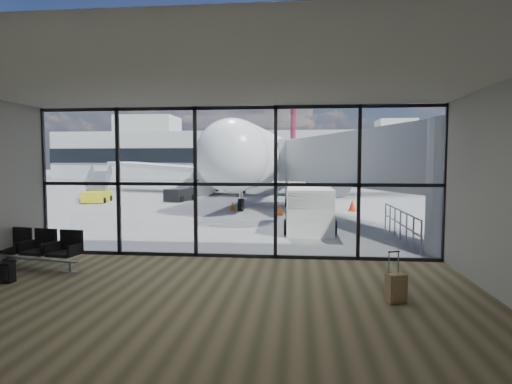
% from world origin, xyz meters
% --- Properties ---
extents(ground, '(220.00, 220.00, 0.00)m').
position_xyz_m(ground, '(0.00, 40.00, 0.00)').
color(ground, slate).
rests_on(ground, ground).
extents(lounge_shell, '(12.02, 8.01, 4.51)m').
position_xyz_m(lounge_shell, '(0.00, -4.80, 2.65)').
color(lounge_shell, brown).
rests_on(lounge_shell, ground).
extents(glass_curtain_wall, '(12.10, 0.12, 4.50)m').
position_xyz_m(glass_curtain_wall, '(0.00, 0.00, 2.25)').
color(glass_curtain_wall, white).
rests_on(glass_curtain_wall, ground).
extents(jet_bridge, '(8.00, 16.50, 4.33)m').
position_xyz_m(jet_bridge, '(4.90, 7.07, 2.76)').
color(jet_bridge, '#999D9E').
rests_on(jet_bridge, ground).
extents(apron_railing, '(0.06, 5.46, 1.11)m').
position_xyz_m(apron_railing, '(5.60, 3.50, 0.72)').
color(apron_railing, gray).
rests_on(apron_railing, ground).
extents(far_terminal, '(80.00, 12.20, 11.00)m').
position_xyz_m(far_terminal, '(-0.59, 61.97, 4.21)').
color(far_terminal, beige).
rests_on(far_terminal, ground).
extents(tree_0, '(4.95, 4.95, 7.12)m').
position_xyz_m(tree_0, '(-45.00, 72.00, 4.63)').
color(tree_0, '#382619').
rests_on(tree_0, ground).
extents(tree_1, '(5.61, 5.61, 8.07)m').
position_xyz_m(tree_1, '(-39.00, 72.00, 5.25)').
color(tree_1, '#382619').
rests_on(tree_1, ground).
extents(tree_2, '(6.27, 6.27, 9.03)m').
position_xyz_m(tree_2, '(-33.00, 72.00, 5.88)').
color(tree_2, '#382619').
rests_on(tree_2, ground).
extents(tree_3, '(4.95, 4.95, 7.12)m').
position_xyz_m(tree_3, '(-27.00, 72.00, 4.63)').
color(tree_3, '#382619').
rests_on(tree_3, ground).
extents(tree_4, '(5.61, 5.61, 8.07)m').
position_xyz_m(tree_4, '(-21.00, 72.00, 5.25)').
color(tree_4, '#382619').
rests_on(tree_4, ground).
extents(tree_5, '(6.27, 6.27, 9.03)m').
position_xyz_m(tree_5, '(-15.00, 72.00, 5.88)').
color(tree_5, '#382619').
rests_on(tree_5, ground).
extents(seating_row, '(2.38, 1.01, 1.06)m').
position_xyz_m(seating_row, '(-4.97, -1.85, 0.59)').
color(seating_row, gray).
rests_on(seating_row, ground).
extents(backpack, '(0.38, 0.36, 0.54)m').
position_xyz_m(backpack, '(-5.00, -3.23, 0.26)').
color(backpack, black).
rests_on(backpack, ground).
extents(suitcase, '(0.44, 0.37, 1.04)m').
position_xyz_m(suitcase, '(3.86, -3.81, 0.32)').
color(suitcase, '#947852').
rests_on(suitcase, ground).
extents(airliner, '(34.50, 40.03, 10.31)m').
position_xyz_m(airliner, '(-0.30, 27.43, 3.14)').
color(airliner, white).
rests_on(airliner, ground).
extents(service_van, '(2.06, 4.17, 1.81)m').
position_xyz_m(service_van, '(2.32, 5.41, 0.93)').
color(service_van, white).
rests_on(service_van, ground).
extents(belt_loader, '(1.98, 3.67, 1.61)m').
position_xyz_m(belt_loader, '(-6.88, 18.45, 0.54)').
color(belt_loader, black).
rests_on(belt_loader, ground).
extents(mobile_stairs, '(2.11, 3.35, 2.20)m').
position_xyz_m(mobile_stairs, '(-12.60, 16.83, 0.53)').
color(mobile_stairs, yellow).
rests_on(mobile_stairs, ground).
extents(traffic_cone_a, '(0.41, 0.41, 0.58)m').
position_xyz_m(traffic_cone_a, '(0.87, 10.48, 0.28)').
color(traffic_cone_a, '#F04F0C').
rests_on(traffic_cone_a, ground).
extents(traffic_cone_b, '(0.38, 0.38, 0.55)m').
position_xyz_m(traffic_cone_b, '(-2.06, 12.58, 0.26)').
color(traffic_cone_b, orange).
rests_on(traffic_cone_b, ground).
extents(traffic_cone_c, '(0.48, 0.48, 0.69)m').
position_xyz_m(traffic_cone_c, '(5.00, 12.84, 0.33)').
color(traffic_cone_c, red).
rests_on(traffic_cone_c, ground).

